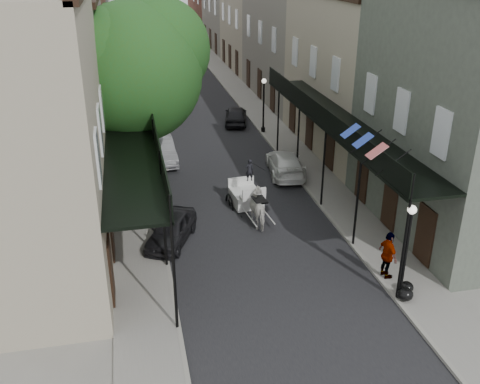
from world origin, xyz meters
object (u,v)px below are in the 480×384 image
pedestrian_sidewalk_right (388,255)px  car_right_far (236,115)px  lamppost_right_far (264,105)px  car_left_mid (160,150)px  lamppost_left (155,182)px  pedestrian_sidewalk_left (143,133)px  lamppost_right_near (406,251)px  tree_far (132,38)px  car_right_near (285,163)px  tree_near (141,66)px  horse (260,209)px  car_left_near (171,229)px  car_left_far (147,107)px  carriage (244,183)px  pedestrian_walking (162,171)px

pedestrian_sidewalk_right → car_right_far: bearing=-1.3°
lamppost_right_far → car_left_mid: 8.52m
lamppost_left → pedestrian_sidewalk_left: 11.11m
lamppost_right_near → pedestrian_sidewalk_left: lamppost_right_near is taller
tree_far → lamppost_left: size_ratio=2.32×
car_right_near → car_left_mid: bearing=-19.6°
tree_near → horse: 9.16m
pedestrian_sidewalk_left → car_right_near: (7.65, -6.55, -0.21)m
pedestrian_sidewalk_right → car_left_near: (-7.80, 4.66, -0.46)m
pedestrian_sidewalk_right → car_left_far: 25.87m
lamppost_right_far → car_left_near: (-7.70, -14.00, -1.42)m
lamppost_right_far → car_left_near: bearing=-118.8°
car_left_mid → tree_near: bearing=-106.8°
lamppost_right_near → pedestrian_sidewalk_right: size_ratio=1.93×
car_left_mid → pedestrian_sidewalk_right: bearing=-66.6°
horse → car_left_near: 4.26m
pedestrian_sidewalk_right → car_right_near: 11.18m
tree_near → horse: (4.77, -5.36, -5.69)m
lamppost_left → car_left_near: bearing=-76.0°
tree_near → carriage: bearing=-32.4°
horse → tree_far: bearing=-81.5°
lamppost_left → car_right_near: bearing=30.7°
tree_far → pedestrian_sidewalk_right: (8.45, -24.84, -4.75)m
pedestrian_sidewalk_left → car_left_far: size_ratio=0.29×
lamppost_left → horse: lamppost_left is taller
horse → pedestrian_walking: horse is taller
tree_far → car_right_far: (6.95, -3.55, -5.18)m
horse → pedestrian_walking: bearing=-59.5°
lamppost_left → car_left_near: 2.51m
pedestrian_sidewalk_left → car_right_near: bearing=114.5°
lamppost_right_far → tree_near: bearing=-136.7°
tree_near → pedestrian_sidewalk_right: 14.74m
lamppost_left → pedestrian_walking: lamppost_left is taller
lamppost_left → pedestrian_walking: size_ratio=2.41×
car_left_far → lamppost_right_near: bearing=-88.2°
lamppost_left → car_left_far: (0.50, 18.00, -1.34)m
carriage → tree_far: bearing=99.8°
tree_near → carriage: size_ratio=3.60×
tree_far → pedestrian_sidewalk_right: size_ratio=4.47×
lamppost_right_far → pedestrian_sidewalk_left: bearing=-173.4°
car_left_mid → carriage: bearing=-65.1°
horse → car_left_near: horse is taller
tree_far → lamppost_right_near: tree_far is taller
car_right_near → pedestrian_walking: bearing=8.4°
lamppost_left → lamppost_right_far: size_ratio=1.00×
tree_far → lamppost_left: (0.15, -18.18, -3.79)m
car_left_near → car_right_near: (7.05, 6.49, 0.03)m
pedestrian_walking → car_left_far: (-0.10, 13.56, -0.06)m
lamppost_left → pedestrian_sidewalk_right: 10.69m
tree_near → car_left_far: tree_near is taller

